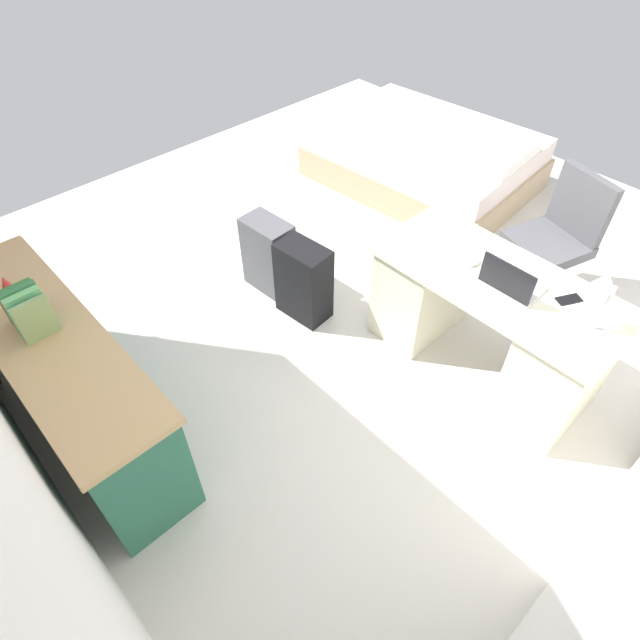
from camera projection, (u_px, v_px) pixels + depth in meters
ground_plane at (370, 295)px, 3.96m from camera, size 5.83×5.83×0.00m
desk at (486, 321)px, 3.23m from camera, size 1.44×0.66×0.73m
office_chair at (552, 247)px, 3.69m from camera, size 0.57×0.57×0.94m
credenza at (70, 382)px, 2.90m from camera, size 1.80×0.48×0.77m
bed at (426, 157)px, 4.92m from camera, size 2.01×1.55×0.58m
suitcase_black at (304, 282)px, 3.63m from camera, size 0.38×0.25×0.57m
suitcase_spare_grey at (269, 255)px, 3.84m from camera, size 0.37×0.24×0.57m
laptop at (510, 282)px, 2.89m from camera, size 0.31×0.22×0.21m
computer_mouse at (474, 262)px, 3.07m from camera, size 0.06×0.10×0.03m
cell_phone_near_laptop at (569, 300)px, 2.86m from camera, size 0.12×0.15×0.01m
desk_lamp at (604, 289)px, 2.54m from camera, size 0.16×0.11×0.34m
book_row at (28, 310)px, 2.59m from camera, size 0.24×0.17×0.24m
figurine_small at (6, 285)px, 2.80m from camera, size 0.08×0.08×0.11m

